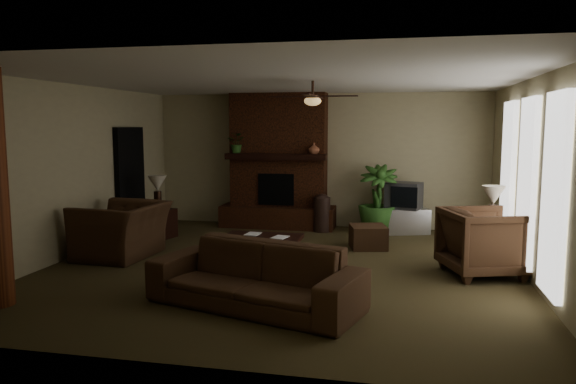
% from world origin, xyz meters
% --- Properties ---
extents(room_shell, '(7.00, 7.00, 7.00)m').
position_xyz_m(room_shell, '(0.00, 0.00, 1.40)').
color(room_shell, '#4C4026').
rests_on(room_shell, ground).
extents(fireplace, '(2.40, 0.70, 2.80)m').
position_xyz_m(fireplace, '(-0.80, 3.22, 1.16)').
color(fireplace, '#522816').
rests_on(fireplace, ground).
extents(windows, '(0.08, 3.65, 2.35)m').
position_xyz_m(windows, '(3.45, 0.20, 1.35)').
color(windows, white).
rests_on(windows, ground).
extents(doorway, '(0.10, 1.00, 2.10)m').
position_xyz_m(doorway, '(-3.44, 1.80, 1.05)').
color(doorway, black).
rests_on(doorway, ground).
extents(ceiling_fan, '(1.35, 1.35, 0.37)m').
position_xyz_m(ceiling_fan, '(0.40, 0.30, 2.53)').
color(ceiling_fan, '#311F15').
rests_on(ceiling_fan, ceiling).
extents(sofa, '(2.64, 1.43, 0.99)m').
position_xyz_m(sofa, '(0.07, -1.83, 0.50)').
color(sofa, '#48301F').
rests_on(sofa, ground).
extents(armchair_left, '(0.96, 1.40, 1.18)m').
position_xyz_m(armchair_left, '(-2.70, 0.10, 0.59)').
color(armchair_left, '#48301F').
rests_on(armchair_left, ground).
extents(armchair_right, '(1.25, 1.29, 1.07)m').
position_xyz_m(armchair_right, '(2.91, 0.15, 0.53)').
color(armchair_right, '#48301F').
rests_on(armchair_right, ground).
extents(coffee_table, '(1.20, 0.70, 0.43)m').
position_xyz_m(coffee_table, '(-0.36, 0.16, 0.37)').
color(coffee_table, black).
rests_on(coffee_table, ground).
extents(ottoman, '(0.73, 0.73, 0.40)m').
position_xyz_m(ottoman, '(1.19, 1.55, 0.20)').
color(ottoman, '#48301F').
rests_on(ottoman, ground).
extents(tv_stand, '(0.96, 0.73, 0.50)m').
position_xyz_m(tv_stand, '(1.85, 3.06, 0.25)').
color(tv_stand, silver).
rests_on(tv_stand, ground).
extents(tv, '(0.77, 0.69, 0.52)m').
position_xyz_m(tv, '(1.79, 3.01, 0.76)').
color(tv, '#3B3A3D').
rests_on(tv, tv_stand).
extents(floor_vase, '(0.34, 0.34, 0.77)m').
position_xyz_m(floor_vase, '(0.18, 2.87, 0.43)').
color(floor_vase, '#33221C').
rests_on(floor_vase, ground).
extents(floor_plant, '(0.89, 1.43, 0.76)m').
position_xyz_m(floor_plant, '(1.29, 2.91, 0.38)').
color(floor_plant, '#336026').
rests_on(floor_plant, ground).
extents(side_table_left, '(0.62, 0.62, 0.55)m').
position_xyz_m(side_table_left, '(-2.78, 1.63, 0.28)').
color(side_table_left, black).
rests_on(side_table_left, ground).
extents(lamp_left, '(0.39, 0.39, 0.65)m').
position_xyz_m(lamp_left, '(-2.76, 1.58, 1.00)').
color(lamp_left, '#311F15').
rests_on(lamp_left, side_table_left).
extents(side_table_right, '(0.60, 0.60, 0.55)m').
position_xyz_m(side_table_right, '(3.15, 0.98, 0.28)').
color(side_table_right, black).
rests_on(side_table_right, ground).
extents(lamp_right, '(0.42, 0.42, 0.65)m').
position_xyz_m(lamp_right, '(3.15, 1.03, 1.00)').
color(lamp_right, '#311F15').
rests_on(lamp_right, side_table_right).
extents(mantel_plant, '(0.47, 0.50, 0.33)m').
position_xyz_m(mantel_plant, '(-1.63, 3.02, 1.72)').
color(mantel_plant, '#336026').
rests_on(mantel_plant, fireplace).
extents(mantel_vase, '(0.22, 0.23, 0.22)m').
position_xyz_m(mantel_vase, '(0.00, 2.94, 1.67)').
color(mantel_vase, '#97573C').
rests_on(mantel_vase, fireplace).
extents(book_a, '(0.22, 0.05, 0.29)m').
position_xyz_m(book_a, '(-0.63, 0.20, 0.57)').
color(book_a, '#999999').
rests_on(book_a, coffee_table).
extents(book_b, '(0.21, 0.07, 0.29)m').
position_xyz_m(book_b, '(-0.16, 0.08, 0.58)').
color(book_b, '#999999').
rests_on(book_b, coffee_table).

